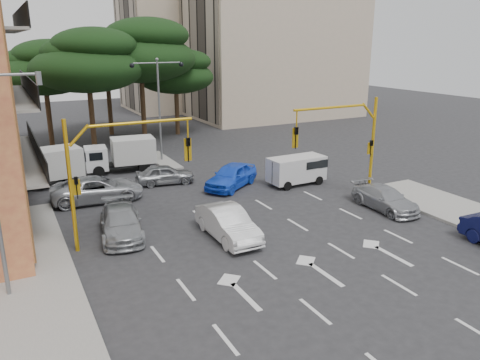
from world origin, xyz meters
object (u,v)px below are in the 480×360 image
Objects in this scene: car_silver_parked at (385,199)px; box_truck_b at (121,155)px; car_silver_cross_a at (98,189)px; car_blue_compact at (231,176)px; box_truck_a at (42,169)px; street_lamp_center at (158,92)px; car_white_hatch at (228,223)px; car_silver_wagon at (121,222)px; signal_mast_right at (350,136)px; van_white at (296,170)px; signal_mast_left at (111,163)px; car_silver_cross_b at (165,174)px.

box_truck_b is (-11.20, 14.74, 0.58)m from car_silver_parked.
car_blue_compact is at bearing -93.27° from car_silver_cross_a.
box_truck_a reaches higher than car_blue_compact.
street_lamp_center is 18.65m from car_silver_parked.
car_white_hatch is 0.85× the size of car_silver_cross_a.
car_silver_parked is at bearing -2.86° from car_silver_wagon.
signal_mast_right is at bearing -133.80° from box_truck_b.
car_blue_compact is 4.33m from van_white.
car_blue_compact is 1.20× the size of van_white.
box_truck_b is at bearing -156.01° from street_lamp_center.
car_silver_wagon is at bearing -173.92° from box_truck_a.
street_lamp_center is at bearing 73.80° from car_silver_wagon.
box_truck_a is at bearing 37.36° from car_silver_cross_a.
signal_mast_left is 1.27× the size of car_silver_wagon.
car_white_hatch reaches higher than car_silver_cross_b.
car_silver_cross_a is at bearing 86.17° from signal_mast_left.
car_white_hatch is at bearing -96.91° from street_lamp_center.
signal_mast_right is 1.37× the size of car_silver_parked.
street_lamp_center is 1.72× the size of car_white_hatch.
box_truck_a is at bearing 114.33° from car_silver_wagon.
car_silver_cross_a is (-13.17, 6.60, -3.15)m from signal_mast_right.
signal_mast_left is (-13.61, 0.00, 0.00)m from signal_mast_right.
signal_mast_left is 7.32m from car_silver_cross_a.
box_truck_b is (2.84, 5.84, 0.48)m from car_silver_cross_a.
signal_mast_left is at bearing -106.98° from car_silver_wagon.
box_truck_b reaches higher than van_white.
box_truck_b reaches higher than car_white_hatch.
box_truck_b is (-3.53, -1.57, -4.21)m from street_lamp_center.
street_lamp_center is 1.77× the size of car_silver_parked.
car_silver_cross_b is at bearing -106.21° from street_lamp_center.
car_silver_cross_b is 0.75× the size of box_truck_a.
car_silver_wagon is at bearing 169.19° from car_silver_parked.
box_truck_b is at bearing 32.10° from car_silver_cross_b.
box_truck_b is at bearing -133.21° from van_white.
signal_mast_left is 13.14m from box_truck_b.
van_white reaches higher than car_silver_cross_a.
car_silver_cross_a is (-4.44, 8.41, -0.01)m from car_white_hatch.
car_silver_cross_b is 7.79m from box_truck_a.
car_silver_cross_b is 14.01m from car_silver_parked.
car_blue_compact is (-4.96, 5.37, -3.11)m from signal_mast_right.
car_blue_compact is at bearing -125.16° from box_truck_a.
signal_mast_left is 0.77× the size of street_lamp_center.
car_silver_cross_b is 8.69m from van_white.
box_truck_b is (-5.37, 7.07, 0.45)m from car_blue_compact.
car_silver_cross_b is at bearing 88.48° from car_white_hatch.
van_white reaches higher than car_blue_compact.
car_silver_wagon is 12.75m from van_white.
signal_mast_left is at bearing 180.00° from signal_mast_right.
signal_mast_right reaches higher than van_white.
car_silver_cross_b is 0.87× the size of car_silver_parked.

